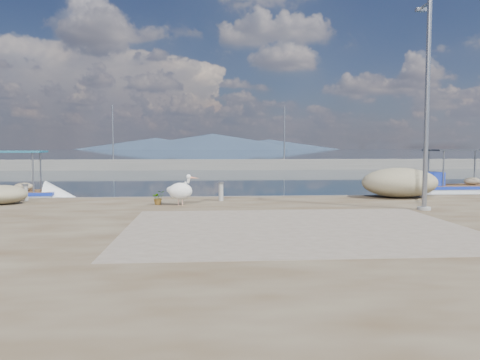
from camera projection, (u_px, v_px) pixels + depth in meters
name	position (u px, v px, depth m)	size (l,w,h in m)	color
ground	(249.00, 228.00, 15.27)	(1400.00, 1400.00, 0.00)	#162635
quay	(277.00, 267.00, 9.28)	(44.00, 22.00, 0.50)	#49331F
quay_patch	(297.00, 228.00, 12.32)	(9.00, 7.00, 0.01)	gray
breakwater	(217.00, 165.00, 55.01)	(120.00, 2.20, 7.50)	gray
mountains	(209.00, 142.00, 661.52)	(370.00, 280.00, 22.00)	#28384C
boat_left	(6.00, 199.00, 21.56)	(6.17, 2.63, 2.88)	white
boat_right	(458.00, 192.00, 25.07)	(6.17, 2.20, 2.94)	white
pelican	(181.00, 191.00, 17.17)	(1.20, 0.72, 1.14)	tan
lamp_post	(426.00, 112.00, 15.70)	(0.44, 0.96, 7.00)	gray
bollard_near	(221.00, 190.00, 18.60)	(0.25, 0.25, 0.76)	gray
bollard_far	(26.00, 192.00, 18.49)	(0.22, 0.22, 0.67)	gray
potted_plant	(158.00, 198.00, 17.34)	(0.46, 0.40, 0.52)	#33722D
net_pile_c	(400.00, 183.00, 19.79)	(3.22, 2.30, 1.26)	tan
net_pile_b	(2.00, 195.00, 17.51)	(1.83, 1.42, 0.71)	tan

